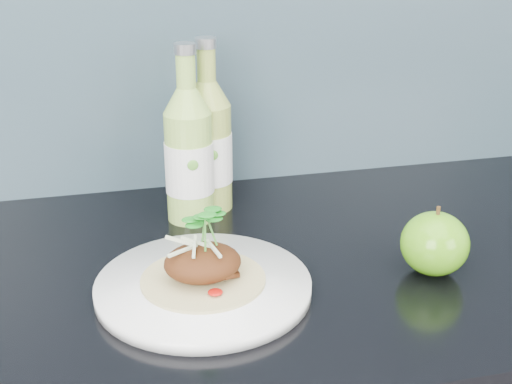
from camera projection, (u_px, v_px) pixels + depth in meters
dinner_plate at (203, 287)px, 0.86m from camera, size 0.35×0.35×0.02m
pork_taco at (203, 260)px, 0.85m from camera, size 0.15×0.15×0.10m
green_apple at (435, 244)px, 0.90m from camera, size 0.10×0.10×0.09m
cider_bottle_left at (189, 155)px, 1.03m from camera, size 0.08×0.08×0.26m
cider_bottle_right at (208, 146)px, 1.06m from camera, size 0.09×0.09×0.26m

